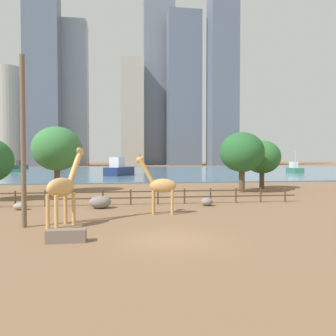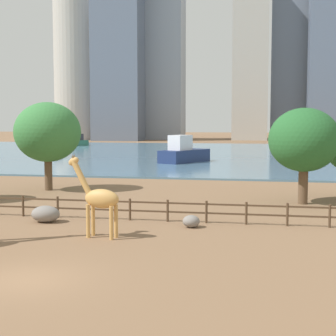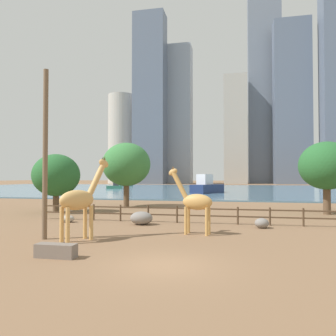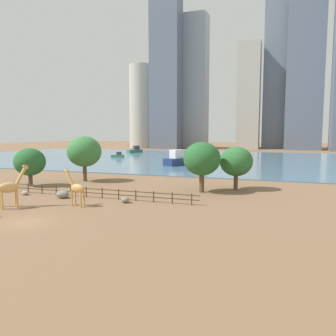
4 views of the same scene
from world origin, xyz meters
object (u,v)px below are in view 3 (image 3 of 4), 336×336
tree_center_broad (326,166)px  giraffe_tall (80,200)px  boulder_near_fence (68,219)px  boat_tug (124,183)px  giraffe_companion (195,202)px  boat_sailboat (207,187)px  boulder_small (141,218)px  feeding_trough (56,251)px  tree_left_large (56,175)px  tree_left_small (126,165)px  boat_barge (114,186)px  boulder_by_pole (262,223)px  utility_pole (45,154)px

tree_center_broad → giraffe_tall: bearing=-136.0°
boulder_near_fence → boat_tug: size_ratio=0.15×
giraffe_companion → boat_sailboat: bearing=-76.2°
boulder_small → boat_tug: bearing=110.0°
feeding_trough → boat_sailboat: 54.08m
feeding_trough → tree_left_large: tree_left_large is taller
tree_left_small → giraffe_companion: bearing=-58.7°
tree_left_small → boat_barge: bearing=112.5°
giraffe_tall → boat_barge: bearing=49.2°
boat_sailboat → boulder_near_fence: bearing=-164.0°
boulder_by_pole → feeding_trough: size_ratio=0.53×
boulder_small → tree_center_broad: tree_center_broad is taller
boulder_near_fence → feeding_trough: 11.40m
utility_pole → boulder_near_fence: size_ratio=9.55×
giraffe_companion → tree_left_large: 17.71m
tree_left_small → utility_pole: bearing=-84.4°
giraffe_tall → tree_left_small: (-4.09, 19.81, 2.70)m
giraffe_tall → tree_center_broad: (16.86, 16.25, 2.29)m
utility_pole → tree_center_broad: bearing=40.6°
boulder_by_pole → giraffe_companion: bearing=-141.7°
utility_pole → boat_tug: bearing=106.7°
giraffe_companion → tree_center_broad: bearing=-120.0°
boat_barge → tree_left_large: bearing=91.5°
boulder_by_pole → boulder_small: bearing=-179.2°
boulder_small → giraffe_companion: bearing=-36.5°
feeding_trough → giraffe_tall: bearing=101.6°
giraffe_companion → boat_barge: 72.14m
boat_tug → boat_barge: (6.39, -26.59, -0.34)m
utility_pole → tree_left_large: 14.40m
utility_pole → boat_sailboat: (4.86, 50.34, -3.34)m
boat_tug → giraffe_companion: bearing=49.6°
giraffe_companion → feeding_trough: giraffe_companion is taller
tree_left_small → boulder_small: bearing=-66.7°
boulder_near_fence → tree_center_broad: size_ratio=0.15×
boulder_by_pole → boulder_small: size_ratio=0.57×
boulder_by_pole → tree_center_broad: (6.63, 9.69, 4.20)m
boulder_by_pole → boat_sailboat: 44.39m
giraffe_companion → boulder_near_fence: giraffe_companion is taller
boulder_small → boat_tug: (-32.35, 88.84, 0.68)m
boulder_near_fence → boulder_small: (5.93, -0.05, 0.21)m
boulder_by_pole → boat_barge: size_ratio=0.22×
giraffe_companion → boulder_near_fence: (-10.27, 3.26, -1.72)m
utility_pole → tree_center_broad: size_ratio=1.42×
giraffe_tall → boulder_small: bearing=15.3°
boat_sailboat → boat_barge: (-27.02, 18.39, -0.67)m
feeding_trough → tree_left_large: 19.30m
boulder_by_pole → giraffe_tall: bearing=-147.3°
tree_center_broad → tree_left_small: tree_left_small is taller
boulder_near_fence → tree_left_large: (-4.65, 6.12, 3.39)m
utility_pole → boat_tug: 99.57m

